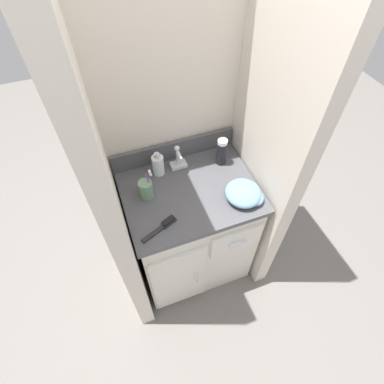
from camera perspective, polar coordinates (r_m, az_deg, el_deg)
name	(u,v)px	position (r m, az deg, el deg)	size (l,w,h in m)	color
ground_plane	(191,260)	(2.25, -0.25, -12.82)	(6.00, 6.00, 0.00)	slate
wall_back	(168,109)	(1.59, -4.56, 15.48)	(0.88, 0.08, 2.20)	beige
wall_left	(100,173)	(1.31, -17.14, 3.51)	(0.08, 0.62, 2.20)	beige
wall_right	(269,129)	(1.50, 14.42, 11.46)	(0.08, 0.62, 2.20)	beige
vanity	(190,230)	(1.88, -0.29, -7.25)	(0.70, 0.56, 0.81)	silver
backsplash	(174,150)	(1.70, -3.46, 7.98)	(0.70, 0.02, 0.11)	#4C4C51
sink_faucet	(178,160)	(1.65, -2.63, 6.10)	(0.09, 0.09, 0.14)	silver
toothbrush_cup	(146,189)	(1.52, -8.74, 0.57)	(0.08, 0.07, 0.18)	gray
soap_dispenser	(158,165)	(1.61, -6.48, 5.17)	(0.06, 0.07, 0.15)	white
shaving_cream_can	(222,152)	(1.66, 5.66, 7.63)	(0.06, 0.06, 0.16)	black
hairbrush	(164,225)	(1.43, -5.42, -6.36)	(0.19, 0.10, 0.03)	#232328
hand_towel	(245,194)	(1.53, 10.12, -0.31)	(0.19, 0.19, 0.08)	#6B8EA8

